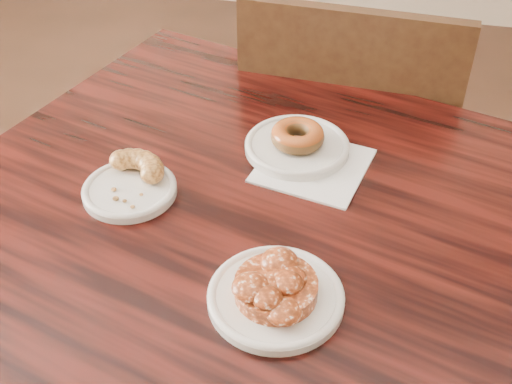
% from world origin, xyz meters
% --- Properties ---
extents(cafe_table, '(1.17, 1.17, 0.75)m').
position_xyz_m(cafe_table, '(0.20, 0.02, 0.38)').
color(cafe_table, black).
rests_on(cafe_table, floor).
extents(chair_far, '(0.51, 0.51, 0.90)m').
position_xyz_m(chair_far, '(0.33, 0.66, 0.45)').
color(chair_far, black).
rests_on(chair_far, floor).
extents(napkin, '(0.20, 0.20, 0.00)m').
position_xyz_m(napkin, '(0.29, 0.17, 0.75)').
color(napkin, white).
rests_on(napkin, cafe_table).
extents(plate_donut, '(0.17, 0.17, 0.01)m').
position_xyz_m(plate_donut, '(0.26, 0.21, 0.76)').
color(plate_donut, silver).
rests_on(plate_donut, napkin).
extents(plate_cruller, '(0.15, 0.15, 0.01)m').
position_xyz_m(plate_cruller, '(0.03, 0.04, 0.76)').
color(plate_cruller, silver).
rests_on(plate_cruller, cafe_table).
extents(plate_fritter, '(0.18, 0.18, 0.01)m').
position_xyz_m(plate_fritter, '(0.29, -0.12, 0.76)').
color(plate_fritter, white).
rests_on(plate_fritter, cafe_table).
extents(glazed_donut, '(0.09, 0.09, 0.03)m').
position_xyz_m(glazed_donut, '(0.26, 0.21, 0.78)').
color(glazed_donut, maroon).
rests_on(glazed_donut, plate_donut).
extents(apple_fritter, '(0.15, 0.15, 0.03)m').
position_xyz_m(apple_fritter, '(0.29, -0.12, 0.78)').
color(apple_fritter, '#4C1A08').
rests_on(apple_fritter, plate_fritter).
extents(cruller_fragment, '(0.12, 0.12, 0.03)m').
position_xyz_m(cruller_fragment, '(0.03, 0.04, 0.78)').
color(cruller_fragment, '#5F3413').
rests_on(cruller_fragment, plate_cruller).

